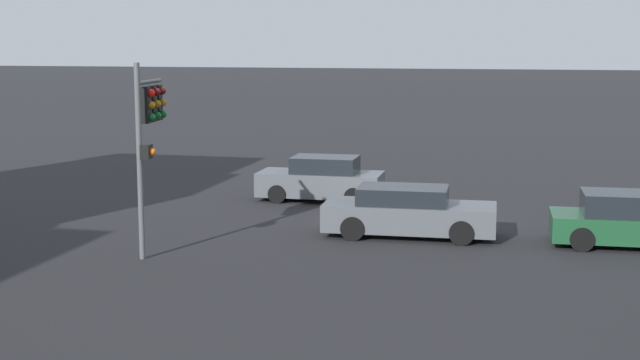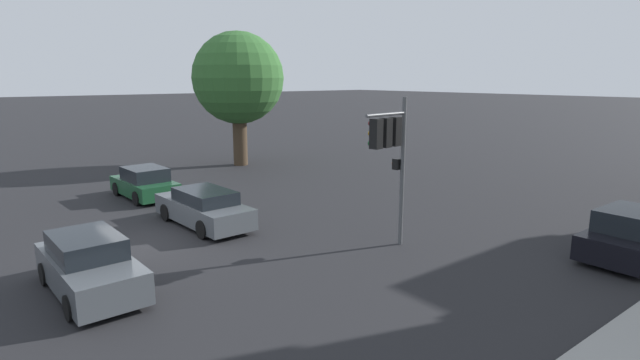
{
  "view_description": "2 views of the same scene",
  "coord_description": "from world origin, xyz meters",
  "px_view_note": "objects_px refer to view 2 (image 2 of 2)",
  "views": [
    {
      "loc": [
        -3.96,
        26.41,
        5.33
      ],
      "look_at": [
        1.38,
        4.37,
        1.79
      ],
      "focal_mm": 50.0,
      "sensor_mm": 36.0,
      "label": 1
    },
    {
      "loc": [
        16.05,
        -5.32,
        5.42
      ],
      "look_at": [
        2.95,
        5.12,
        1.96
      ],
      "focal_mm": 28.0,
      "sensor_mm": 36.0,
      "label": 2
    }
  ],
  "objects_px": {
    "traffic_signal": "(389,143)",
    "parked_car_0": "(633,236)",
    "crossing_car_1": "(204,208)",
    "crossing_car_2": "(89,266)",
    "crossing_car_0": "(145,183)",
    "street_tree": "(238,79)"
  },
  "relations": [
    {
      "from": "traffic_signal",
      "to": "parked_car_0",
      "type": "height_order",
      "value": "traffic_signal"
    },
    {
      "from": "crossing_car_0",
      "to": "crossing_car_2",
      "type": "bearing_deg",
      "value": 150.65
    },
    {
      "from": "parked_car_0",
      "to": "street_tree",
      "type": "bearing_deg",
      "value": 92.38
    },
    {
      "from": "street_tree",
      "to": "crossing_car_0",
      "type": "height_order",
      "value": "street_tree"
    },
    {
      "from": "traffic_signal",
      "to": "parked_car_0",
      "type": "xyz_separation_m",
      "value": [
        5.27,
        5.17,
        -2.72
      ]
    },
    {
      "from": "parked_car_0",
      "to": "crossing_car_2",
      "type": "bearing_deg",
      "value": 150.29
    },
    {
      "from": "parked_car_0",
      "to": "crossing_car_1",
      "type": "bearing_deg",
      "value": 127.17
    },
    {
      "from": "crossing_car_0",
      "to": "parked_car_0",
      "type": "distance_m",
      "value": 19.18
    },
    {
      "from": "traffic_signal",
      "to": "crossing_car_0",
      "type": "distance_m",
      "value": 12.63
    },
    {
      "from": "street_tree",
      "to": "crossing_car_1",
      "type": "height_order",
      "value": "street_tree"
    },
    {
      "from": "traffic_signal",
      "to": "crossing_car_1",
      "type": "height_order",
      "value": "traffic_signal"
    },
    {
      "from": "crossing_car_0",
      "to": "crossing_car_1",
      "type": "distance_m",
      "value": 5.73
    },
    {
      "from": "street_tree",
      "to": "traffic_signal",
      "type": "relative_size",
      "value": 1.7
    },
    {
      "from": "street_tree",
      "to": "parked_car_0",
      "type": "height_order",
      "value": "street_tree"
    },
    {
      "from": "street_tree",
      "to": "crossing_car_0",
      "type": "distance_m",
      "value": 10.4
    },
    {
      "from": "crossing_car_1",
      "to": "crossing_car_2",
      "type": "xyz_separation_m",
      "value": [
        3.64,
        -4.9,
        0.04
      ]
    },
    {
      "from": "traffic_signal",
      "to": "crossing_car_2",
      "type": "height_order",
      "value": "traffic_signal"
    },
    {
      "from": "traffic_signal",
      "to": "crossing_car_2",
      "type": "bearing_deg",
      "value": 67.27
    },
    {
      "from": "crossing_car_0",
      "to": "street_tree",
      "type": "bearing_deg",
      "value": -60.02
    },
    {
      "from": "traffic_signal",
      "to": "crossing_car_1",
      "type": "distance_m",
      "value": 7.5
    },
    {
      "from": "parked_car_0",
      "to": "crossing_car_0",
      "type": "bearing_deg",
      "value": 117.18
    },
    {
      "from": "street_tree",
      "to": "traffic_signal",
      "type": "bearing_deg",
      "value": -14.1
    }
  ]
}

